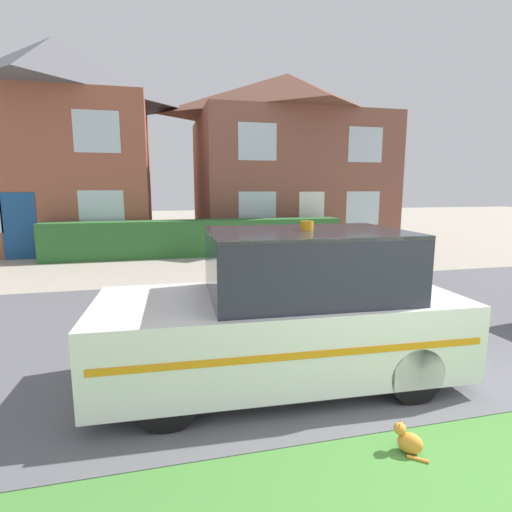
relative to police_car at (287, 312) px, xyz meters
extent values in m
cube|color=#5B5B60|center=(1.03, 1.89, -0.82)|extent=(28.00, 6.18, 0.01)
cube|color=#2D662D|center=(-0.09, 9.07, -0.23)|extent=(9.70, 0.86, 1.19)
cylinder|color=black|center=(-1.31, 0.79, -0.51)|extent=(0.61, 0.23, 0.60)
cylinder|color=black|center=(-1.37, -0.67, -0.51)|extent=(0.61, 0.23, 0.60)
cylinder|color=black|center=(1.19, 0.68, -0.51)|extent=(0.61, 0.23, 0.60)
cylinder|color=black|center=(1.13, -0.78, -0.51)|extent=(0.61, 0.23, 0.60)
cube|color=white|center=(-0.09, 0.00, -0.23)|extent=(4.11, 1.84, 0.84)
cube|color=#232833|center=(0.21, -0.01, 0.56)|extent=(2.22, 1.59, 0.74)
cube|color=white|center=(0.21, -0.01, 0.91)|extent=(2.22, 1.59, 0.04)
cube|color=orange|center=(-0.05, 0.84, -0.17)|extent=(3.84, 0.18, 0.07)
cube|color=orange|center=(-0.13, -0.83, -0.17)|extent=(3.84, 0.18, 0.07)
cylinder|color=orange|center=(0.21, -0.01, 0.98)|extent=(0.15, 0.15, 0.10)
ellipsoid|color=orange|center=(0.61, -1.50, -0.74)|extent=(0.25, 0.24, 0.18)
ellipsoid|color=beige|center=(0.55, -1.45, -0.75)|extent=(0.09, 0.10, 0.10)
sphere|color=orange|center=(0.54, -1.45, -0.63)|extent=(0.10, 0.10, 0.10)
cone|color=orange|center=(0.56, -1.43, -0.58)|extent=(0.04, 0.04, 0.04)
cone|color=orange|center=(0.52, -1.47, -0.58)|extent=(0.04, 0.04, 0.04)
cylinder|color=orange|center=(0.62, -1.61, -0.81)|extent=(0.15, 0.13, 0.03)
cube|color=#93513D|center=(-4.97, 13.04, 1.87)|extent=(6.55, 6.73, 5.38)
pyramid|color=#56565B|center=(-4.97, 13.04, 5.75)|extent=(6.87, 7.07, 2.38)
cube|color=navy|center=(-5.62, 9.67, 0.22)|extent=(1.00, 0.02, 2.10)
cube|color=silver|center=(-3.17, 9.67, 0.68)|extent=(1.40, 0.02, 1.30)
cube|color=silver|center=(-3.17, 9.67, 3.16)|extent=(1.40, 0.02, 1.30)
cube|color=brown|center=(4.23, 13.14, 1.78)|extent=(7.66, 6.26, 5.21)
pyramid|color=brown|center=(4.23, 13.14, 5.32)|extent=(8.05, 6.58, 1.88)
cube|color=white|center=(4.23, 9.99, 0.22)|extent=(1.00, 0.02, 2.10)
cube|color=silver|center=(2.13, 9.99, 0.63)|extent=(1.40, 0.02, 1.30)
cube|color=silver|center=(6.34, 9.99, 0.63)|extent=(1.40, 0.02, 1.30)
cube|color=silver|center=(2.13, 9.99, 3.03)|extent=(1.40, 0.02, 1.30)
cube|color=silver|center=(6.34, 9.99, 3.03)|extent=(1.40, 0.02, 1.30)
camera|label=1|loc=(-1.38, -4.16, 1.38)|focal=28.00mm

